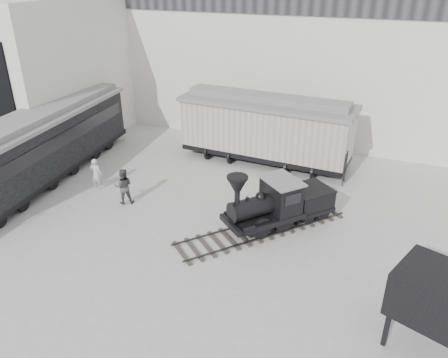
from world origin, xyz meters
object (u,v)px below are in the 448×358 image
at_px(passenger_coach, 48,142).
at_px(visitor_a, 96,174).
at_px(boxcar, 266,128).
at_px(visitor_b, 124,186).
at_px(coal_hopper, 439,302).
at_px(locomotive, 275,206).

bearing_deg(passenger_coach, visitor_a, -12.53).
bearing_deg(boxcar, visitor_b, -120.17).
xyz_separation_m(boxcar, coal_hopper, (8.89, -11.64, -0.38)).
bearing_deg(visitor_b, boxcar, -154.01).
distance_m(boxcar, passenger_coach, 12.13).
distance_m(locomotive, coal_hopper, 8.01).
distance_m(passenger_coach, visitor_a, 3.49).
bearing_deg(coal_hopper, passenger_coach, -174.57).
bearing_deg(coal_hopper, locomotive, 163.49).
bearing_deg(passenger_coach, boxcar, 25.14).
bearing_deg(locomotive, boxcar, 151.10).
xyz_separation_m(passenger_coach, visitor_b, (5.50, -1.17, -1.06)).
distance_m(boxcar, visitor_b, 8.97).
xyz_separation_m(locomotive, coal_hopper, (6.32, -4.86, 0.71)).
bearing_deg(visitor_b, coal_hopper, 132.38).
relative_size(boxcar, visitor_b, 5.57).
xyz_separation_m(locomotive, visitor_b, (-7.46, -0.64, -0.15)).
bearing_deg(boxcar, coal_hopper, -49.39).
height_order(boxcar, passenger_coach, boxcar).
relative_size(locomotive, visitor_b, 4.02).
xyz_separation_m(boxcar, visitor_b, (-4.89, -7.42, -1.24)).
relative_size(boxcar, visitor_a, 6.01).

